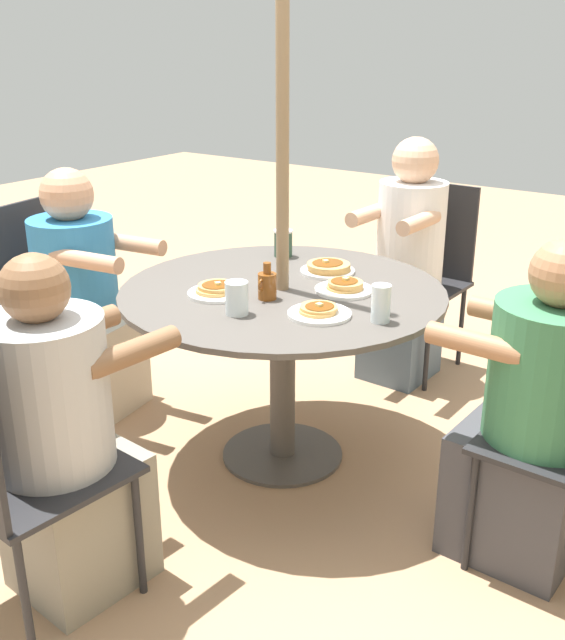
% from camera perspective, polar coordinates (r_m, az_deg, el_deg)
% --- Properties ---
extents(ground_plane, '(12.00, 12.00, 0.00)m').
position_cam_1_polar(ground_plane, '(3.11, 0.00, -10.24)').
color(ground_plane, tan).
extents(patio_table, '(1.22, 1.22, 0.72)m').
position_cam_1_polar(patio_table, '(2.85, 0.00, -0.06)').
color(patio_table, '#4C4742').
rests_on(patio_table, ground).
extents(umbrella_pole, '(0.05, 0.05, 2.28)m').
position_cam_1_polar(umbrella_pole, '(2.70, 0.00, 10.94)').
color(umbrella_pole, '#846B4C').
rests_on(umbrella_pole, ground).
extents(patio_chair_north, '(0.51, 0.51, 0.92)m').
position_cam_1_polar(patio_chair_north, '(3.53, -17.24, 2.01)').
color(patio_chair_north, '#232326').
rests_on(patio_chair_north, ground).
extents(diner_north, '(0.42, 0.57, 1.09)m').
position_cam_1_polar(diner_north, '(3.42, -14.96, 1.19)').
color(diner_north, beige).
rests_on(diner_north, ground).
extents(patio_chair_east, '(0.49, 0.49, 0.92)m').
position_cam_1_polar(patio_chair_east, '(2.21, -20.44, -10.12)').
color(patio_chair_east, '#232326').
rests_on(patio_chair_east, ground).
extents(diner_east, '(0.54, 0.38, 1.08)m').
position_cam_1_polar(diner_east, '(2.30, -16.39, -9.22)').
color(diner_east, gray).
rests_on(diner_east, ground).
extents(diner_south, '(0.39, 0.53, 1.07)m').
position_cam_1_polar(diner_south, '(2.47, 18.65, -7.44)').
color(diner_south, '#3D3D42').
rests_on(diner_south, ground).
extents(patio_chair_west, '(0.46, 0.46, 0.92)m').
position_cam_1_polar(patio_chair_west, '(3.82, 10.65, 4.04)').
color(patio_chair_west, '#232326').
rests_on(patio_chair_west, ground).
extents(diner_west, '(0.50, 0.34, 1.17)m').
position_cam_1_polar(diner_west, '(3.66, 9.41, 3.79)').
color(diner_west, slate).
rests_on(diner_west, ground).
extents(pancake_plate_a, '(0.22, 0.22, 0.05)m').
position_cam_1_polar(pancake_plate_a, '(3.00, 3.51, 3.96)').
color(pancake_plate_a, white).
rests_on(pancake_plate_a, patio_table).
extents(pancake_plate_b, '(0.22, 0.22, 0.04)m').
position_cam_1_polar(pancake_plate_b, '(2.53, 2.80, 0.63)').
color(pancake_plate_b, white).
rests_on(pancake_plate_b, patio_table).
extents(pancake_plate_c, '(0.22, 0.22, 0.05)m').
position_cam_1_polar(pancake_plate_c, '(2.75, -5.03, 2.26)').
color(pancake_plate_c, white).
rests_on(pancake_plate_c, patio_table).
extents(pancake_plate_d, '(0.22, 0.22, 0.05)m').
position_cam_1_polar(pancake_plate_d, '(2.78, 4.76, 2.50)').
color(pancake_plate_d, white).
rests_on(pancake_plate_d, patio_table).
extents(syrup_bottle, '(0.09, 0.07, 0.14)m').
position_cam_1_polar(syrup_bottle, '(2.68, -1.18, 2.69)').
color(syrup_bottle, brown).
rests_on(syrup_bottle, patio_table).
extents(coffee_cup, '(0.08, 0.08, 0.11)m').
position_cam_1_polar(coffee_cup, '(3.21, 0.05, 5.87)').
color(coffee_cup, '#33513D').
rests_on(coffee_cup, patio_table).
extents(drinking_glass_a, '(0.08, 0.08, 0.11)m').
position_cam_1_polar(drinking_glass_a, '(2.54, -3.51, 1.68)').
color(drinking_glass_a, silver).
rests_on(drinking_glass_a, patio_table).
extents(drinking_glass_b, '(0.06, 0.06, 0.13)m').
position_cam_1_polar(drinking_glass_b, '(2.48, 7.51, 1.26)').
color(drinking_glass_b, silver).
rests_on(drinking_glass_b, patio_table).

